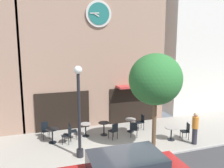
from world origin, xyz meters
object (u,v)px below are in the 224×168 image
(pedestrian_orange, at_px, (195,128))
(cafe_table_leftmost, at_px, (86,128))
(cafe_chair_facing_wall, at_px, (68,134))
(cafe_chair_near_lamp, at_px, (45,129))
(cafe_table_near_door, at_px, (104,127))
(cafe_table_rightmost, at_px, (171,131))
(cafe_table_center, at_px, (52,133))
(cafe_chair_under_awning, at_px, (134,128))
(cafe_table_center_right, at_px, (131,123))
(cafe_chair_facing_street, at_px, (114,130))
(cafe_chair_left_end, at_px, (141,121))
(cafe_chair_curbside, at_px, (72,130))
(street_lamp, at_px, (79,112))
(cafe_chair_by_entrance, at_px, (186,130))
(street_tree, at_px, (156,80))

(pedestrian_orange, bearing_deg, cafe_table_leftmost, 150.82)
(cafe_chair_facing_wall, height_order, pedestrian_orange, pedestrian_orange)
(cafe_chair_near_lamp, xyz_separation_m, cafe_chair_facing_wall, (1.08, -1.12, 0.00))
(cafe_table_near_door, height_order, cafe_table_rightmost, cafe_table_near_door)
(cafe_table_center, distance_m, cafe_chair_under_awning, 4.37)
(cafe_table_center_right, distance_m, cafe_chair_facing_street, 1.48)
(cafe_table_leftmost, bearing_deg, cafe_chair_left_end, -0.63)
(cafe_chair_curbside, distance_m, cafe_chair_facing_street, 2.29)
(street_lamp, distance_m, cafe_chair_by_entrance, 6.03)
(street_tree, relative_size, cafe_table_near_door, 6.35)
(cafe_table_center_right, distance_m, cafe_chair_facing_wall, 3.75)
(cafe_table_center, relative_size, pedestrian_orange, 0.46)
(cafe_table_leftmost, bearing_deg, cafe_chair_near_lamp, 168.19)
(cafe_chair_left_end, bearing_deg, cafe_chair_facing_wall, -172.03)
(cafe_table_rightmost, bearing_deg, pedestrian_orange, -44.47)
(street_lamp, relative_size, cafe_chair_curbside, 4.64)
(pedestrian_orange, bearing_deg, cafe_table_near_door, 146.77)
(cafe_chair_under_awning, height_order, cafe_chair_facing_street, same)
(cafe_table_center_right, bearing_deg, cafe_chair_curbside, 179.60)
(street_tree, bearing_deg, cafe_chair_near_lamp, 146.68)
(cafe_chair_facing_street, distance_m, cafe_chair_near_lamp, 3.77)
(cafe_chair_by_entrance, height_order, cafe_chair_facing_street, same)
(cafe_chair_left_end, distance_m, cafe_chair_facing_wall, 4.53)
(street_tree, bearing_deg, pedestrian_orange, -1.67)
(cafe_table_center_right, xyz_separation_m, cafe_chair_left_end, (0.77, 0.15, 0.02))
(cafe_chair_by_entrance, bearing_deg, cafe_chair_facing_street, 160.89)
(cafe_chair_facing_wall, bearing_deg, cafe_table_center_right, 7.29)
(cafe_chair_by_entrance, bearing_deg, cafe_chair_near_lamp, 159.86)
(cafe_chair_under_awning, distance_m, cafe_chair_facing_street, 1.13)
(street_tree, relative_size, cafe_chair_facing_street, 5.21)
(cafe_chair_under_awning, bearing_deg, cafe_chair_facing_wall, 173.84)
(cafe_chair_curbside, bearing_deg, cafe_table_leftmost, 11.58)
(cafe_table_center, distance_m, cafe_table_near_door, 2.85)
(cafe_table_center_right, height_order, cafe_chair_left_end, cafe_chair_left_end)
(cafe_table_center, bearing_deg, street_lamp, -61.84)
(cafe_chair_left_end, xyz_separation_m, pedestrian_orange, (1.66, -2.80, 0.33))
(street_tree, xyz_separation_m, cafe_table_near_door, (-1.73, 2.59, -2.98))
(cafe_table_leftmost, height_order, cafe_chair_curbside, cafe_chair_curbside)
(street_lamp, xyz_separation_m, cafe_chair_facing_wall, (-0.30, 1.62, -1.59))
(cafe_table_near_door, xyz_separation_m, cafe_table_rightmost, (3.22, -1.83, 0.03))
(street_lamp, bearing_deg, cafe_table_center_right, 31.51)
(cafe_table_center, relative_size, cafe_chair_left_end, 0.84)
(cafe_table_leftmost, relative_size, cafe_chair_curbside, 0.81)
(cafe_chair_facing_street, bearing_deg, street_tree, -53.27)
(cafe_table_center, bearing_deg, pedestrian_orange, -20.08)
(street_tree, height_order, cafe_table_near_door, street_tree)
(cafe_table_rightmost, xyz_separation_m, pedestrian_orange, (0.84, -0.83, 0.34))
(street_tree, xyz_separation_m, cafe_chair_by_entrance, (2.30, 0.58, -2.94))
(cafe_table_leftmost, relative_size, cafe_chair_facing_wall, 0.81)
(street_tree, height_order, cafe_chair_by_entrance, street_tree)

